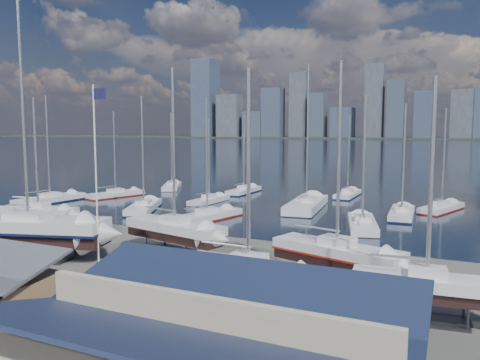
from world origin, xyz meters
The scene contains 25 objects.
ground centered at (0.00, -10.00, 0.00)m, with size 1400.00×1400.00×0.00m, color #605E59.
water centered at (0.00, 300.00, -0.15)m, with size 1400.00×600.00×0.40m, color #19263A.
far_shore centered at (0.00, 560.00, 1.10)m, with size 1400.00×80.00×2.20m, color #2D332D.
skyline centered at (-7.83, 553.76, 39.09)m, with size 639.14×43.80×107.69m.
shed_blue centered at (16.00, -26.00, 2.42)m, with size 13.65×9.45×4.71m.
sailboat_cradle_2 centered at (-14.06, -5.94, 1.94)m, with size 8.20×3.33×13.22m.
sailboat_cradle_3 centered at (-6.81, -13.35, 2.27)m, with size 12.89×6.87×19.77m.
sailboat_cradle_4 centered at (2.86, -7.44, 2.02)m, with size 9.43×4.49×14.92m.
sailboat_cradle_5 centered at (12.80, -15.11, 1.94)m, with size 8.23×2.49×13.43m.
sailboat_cradle_6 centered at (16.50, -9.18, 1.99)m, with size 9.14×4.87×14.36m.
sailboat_cradle_7 centered at (22.21, -13.28, 1.91)m, with size 7.79×2.87×12.70m.
sailboat_moored_0 centered at (-27.72, 8.14, 0.31)m, with size 3.69×10.53×15.45m.
sailboat_moored_1 centered at (-23.16, 16.44, 0.31)m, with size 5.02×9.34×13.45m.
sailboat_moored_2 centered at (-21.04, 28.54, 0.32)m, with size 6.39×9.20×13.66m.
sailboat_moored_3 centered at (-11.90, 8.26, 0.31)m, with size 6.65×10.22×14.89m.
sailboat_moored_4 centered at (-7.55, 17.27, 0.33)m, with size 2.52×8.09×12.11m.
sailboat_moored_5 centered at (-7.42, 28.58, 0.31)m, with size 2.55×8.79×13.10m.
sailboat_moored_6 centered at (-1.76, 6.28, 0.31)m, with size 4.76×9.89×14.25m.
sailboat_moored_7 centered at (6.20, 17.90, 0.33)m, with size 4.86×12.97×19.12m.
sailboat_moored_8 centered at (8.55, 31.37, 0.31)m, with size 2.55×8.70×12.96m.
sailboat_moored_9 centered at (14.81, 9.12, 0.32)m, with size 4.80×9.75×14.19m.
sailboat_moored_10 centered at (17.80, 17.45, 0.31)m, with size 3.00×9.23×13.63m.
sailboat_moored_11 centered at (21.84, 23.61, 0.31)m, with size 5.32×9.23×13.32m.
car_d centered at (13.58, -18.24, 0.76)m, with size 2.14×5.27×1.53m, color gray.
flagpole centered at (-0.54, -12.45, 7.73)m, with size 1.17×0.12×13.28m.
Camera 1 is at (23.38, -38.91, 9.96)m, focal length 35.00 mm.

